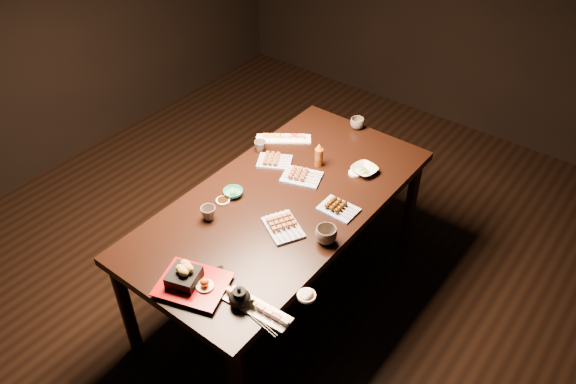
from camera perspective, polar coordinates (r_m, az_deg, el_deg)
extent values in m
plane|color=black|center=(3.67, -3.97, -8.18)|extent=(5.00, 5.00, 0.00)
cube|color=black|center=(3.29, -0.54, -5.76)|extent=(1.26, 1.95, 0.75)
imported|color=teal|center=(3.07, -5.60, -0.08)|extent=(0.13, 0.13, 0.03)
imported|color=beige|center=(3.24, 7.76, 2.22)|extent=(0.16, 0.16, 0.03)
imported|color=brown|center=(2.92, -8.09, -2.15)|extent=(0.09, 0.09, 0.07)
imported|color=brown|center=(2.77, 3.90, -4.37)|extent=(0.13, 0.13, 0.09)
imported|color=brown|center=(3.38, -2.84, 4.69)|extent=(0.10, 0.10, 0.07)
imported|color=brown|center=(3.61, 7.05, 6.94)|extent=(0.11, 0.11, 0.07)
cylinder|color=brown|center=(3.24, 3.16, 3.82)|extent=(0.06, 0.06, 0.15)
cylinder|color=white|center=(3.04, -6.63, -0.90)|extent=(0.09, 0.09, 0.01)
cylinder|color=white|center=(3.23, 6.81, 1.92)|extent=(0.08, 0.08, 0.01)
cylinder|color=white|center=(2.55, 1.90, -10.49)|extent=(0.09, 0.09, 0.01)
cylinder|color=white|center=(3.51, -2.68, 5.55)|extent=(0.08, 0.08, 0.01)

